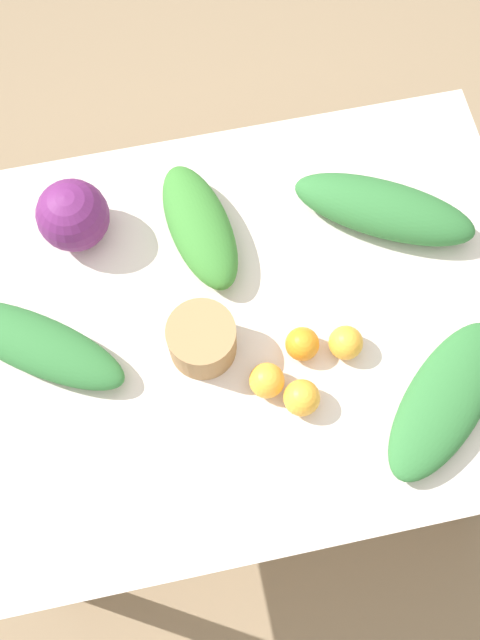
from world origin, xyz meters
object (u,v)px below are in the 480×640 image
at_px(orange_3, 302,398).
at_px(orange_1, 346,343).
at_px(orange_2, 267,380).
at_px(greens_bunch_dandelion, 200,226).
at_px(greens_bunch_scallion, 37,344).
at_px(paper_bag, 202,340).
at_px(greens_bunch_kale, 384,209).
at_px(cabbage_purple, 73,216).
at_px(orange_0, 302,344).
at_px(greens_bunch_chard, 445,399).

bearing_deg(orange_3, orange_1, -140.74).
relative_size(orange_1, orange_2, 0.98).
xyz_separation_m(greens_bunch_dandelion, greens_bunch_scallion, (0.37, 0.19, -0.01)).
height_order(paper_bag, orange_2, paper_bag).
xyz_separation_m(greens_bunch_scallion, orange_2, (-0.43, 0.17, 0.00)).
height_order(orange_1, orange_2, orange_2).
distance_m(greens_bunch_dandelion, orange_1, 0.39).
xyz_separation_m(greens_bunch_kale, orange_2, (0.32, 0.31, -0.01)).
relative_size(greens_bunch_dandelion, greens_bunch_scallion, 0.79).
xyz_separation_m(cabbage_purple, greens_bunch_kale, (-0.65, 0.10, -0.03)).
xyz_separation_m(orange_0, orange_3, (0.03, 0.11, 0.00)).
height_order(orange_2, orange_3, orange_3).
distance_m(orange_0, orange_1, 0.09).
xyz_separation_m(greens_bunch_kale, orange_3, (0.27, 0.36, -0.01)).
bearing_deg(greens_bunch_dandelion, orange_3, 107.40).
bearing_deg(orange_2, greens_bunch_dandelion, -79.26).
relative_size(greens_bunch_chard, greens_bunch_scallion, 0.95).
relative_size(greens_bunch_scallion, greens_bunch_kale, 0.99).
relative_size(greens_bunch_dandelion, orange_0, 4.46).
bearing_deg(greens_bunch_chard, greens_bunch_dandelion, -49.21).
distance_m(greens_bunch_kale, orange_2, 0.45).
height_order(greens_bunch_chard, greens_bunch_scallion, same).
xyz_separation_m(cabbage_purple, orange_2, (-0.32, 0.42, -0.04)).
distance_m(greens_bunch_dandelion, greens_bunch_kale, 0.39).
bearing_deg(cabbage_purple, greens_bunch_dandelion, 166.42).
distance_m(greens_bunch_dandelion, greens_bunch_scallion, 0.41).
relative_size(greens_bunch_kale, orange_0, 5.69).
bearing_deg(cabbage_purple, orange_2, 127.68).
xyz_separation_m(greens_bunch_chard, orange_1, (0.16, -0.15, -0.00)).
bearing_deg(greens_bunch_chard, cabbage_purple, -38.73).
distance_m(cabbage_purple, greens_bunch_dandelion, 0.26).
bearing_deg(greens_bunch_scallion, greens_bunch_kale, -168.97).
height_order(greens_bunch_chard, greens_bunch_kale, greens_bunch_kale).
xyz_separation_m(orange_0, orange_1, (-0.09, 0.02, 0.00)).
xyz_separation_m(cabbage_purple, greens_bunch_dandelion, (-0.25, 0.06, -0.03)).
relative_size(cabbage_purple, orange_0, 2.20).
bearing_deg(greens_bunch_dandelion, cabbage_purple, -13.58).
distance_m(greens_bunch_chard, orange_1, 0.22).
bearing_deg(paper_bag, cabbage_purple, -55.95).
bearing_deg(orange_1, greens_bunch_chard, 136.53).
xyz_separation_m(cabbage_purple, greens_bunch_chard, (-0.65, 0.52, -0.04)).
distance_m(greens_bunch_kale, orange_3, 0.45).
bearing_deg(cabbage_purple, orange_3, 129.33).
relative_size(cabbage_purple, greens_bunch_chard, 0.41).
bearing_deg(greens_bunch_chard, orange_2, -18.01).
bearing_deg(orange_0, greens_bunch_dandelion, -62.60).
relative_size(greens_bunch_scallion, orange_3, 5.35).
bearing_deg(greens_bunch_chard, greens_bunch_kale, -88.94).
distance_m(paper_bag, greens_bunch_kale, 0.48).
xyz_separation_m(orange_1, orange_2, (0.17, 0.04, 0.00)).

